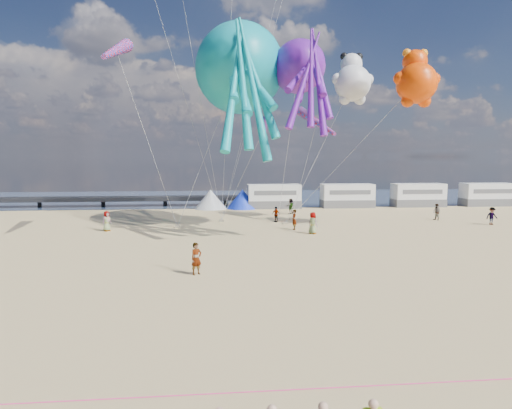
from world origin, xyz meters
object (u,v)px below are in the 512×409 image
(sandbag_e, at_px, (222,221))
(kite_octopus_purple, at_px, (298,67))
(sandbag_b, at_px, (278,220))
(tent_blue, at_px, (242,199))
(motorhome_3, at_px, (487,194))
(kite_octopus_teal, at_px, (239,69))
(motorhome_0, at_px, (274,196))
(motorhome_1, at_px, (347,196))
(kite_panda, at_px, (353,83))
(beachgoer_3, at_px, (276,214))
(windsock_mid, at_px, (317,122))
(windsock_right, at_px, (263,131))
(standing_person, at_px, (196,259))
(tent_white, at_px, (211,199))
(beachgoer_2, at_px, (492,216))
(kite_teddy_orange, at_px, (417,83))
(sandbag_d, at_px, (292,219))
(windsock_left, at_px, (116,51))
(sandbag_a, at_px, (178,227))
(beachgoer_7, at_px, (437,212))
(motorhome_2, at_px, (418,195))
(beachgoer_5, at_px, (294,220))
(beachgoer_4, at_px, (291,206))
(beachgoer_0, at_px, (313,223))
(beachgoer_6, at_px, (107,221))
(sandbag_c, at_px, (285,223))

(sandbag_e, xyz_separation_m, kite_octopus_purple, (6.65, -5.16, 14.13))
(sandbag_b, bearing_deg, tent_blue, 103.57)
(motorhome_3, relative_size, kite_octopus_teal, 0.45)
(motorhome_0, relative_size, kite_octopus_purple, 0.60)
(motorhome_1, height_order, kite_panda, kite_panda)
(tent_blue, height_order, kite_octopus_purple, kite_octopus_purple)
(beachgoer_3, relative_size, windsock_mid, 0.25)
(sandbag_b, xyz_separation_m, windsock_right, (-1.99, -4.09, 8.65))
(motorhome_1, xyz_separation_m, standing_person, (-18.23, -32.07, -0.61))
(motorhome_0, xyz_separation_m, tent_white, (-8.00, 0.00, -0.30))
(motorhome_1, bearing_deg, motorhome_0, 180.00)
(beachgoer_2, bearing_deg, kite_panda, 163.58)
(kite_teddy_orange, relative_size, windsock_right, 1.31)
(windsock_right, bearing_deg, tent_blue, 99.52)
(sandbag_b, height_order, kite_octopus_teal, kite_octopus_teal)
(sandbag_d, relative_size, windsock_left, 0.08)
(motorhome_3, distance_m, sandbag_a, 42.37)
(motorhome_3, height_order, standing_person, motorhome_3)
(motorhome_1, bearing_deg, beachgoer_7, -66.09)
(kite_panda, height_order, windsock_mid, kite_panda)
(motorhome_0, bearing_deg, motorhome_2, 0.00)
(tent_blue, distance_m, sandbag_a, 16.85)
(sandbag_a, relative_size, kite_octopus_teal, 0.03)
(motorhome_3, relative_size, tent_blue, 1.65)
(motorhome_3, relative_size, beachgoer_7, 3.91)
(motorhome_3, distance_m, standing_person, 49.14)
(motorhome_0, distance_m, beachgoer_5, 17.28)
(sandbag_a, height_order, kite_teddy_orange, kite_teddy_orange)
(beachgoer_4, relative_size, windsock_right, 0.38)
(beachgoer_5, bearing_deg, windsock_mid, 147.14)
(tent_white, xyz_separation_m, kite_octopus_purple, (7.76, -16.97, 13.04))
(beachgoer_0, bearing_deg, beachgoer_3, -20.71)
(beachgoer_7, xyz_separation_m, kite_octopus_teal, (-20.32, -1.53, 13.64))
(tent_white, xyz_separation_m, tent_blue, (4.00, 0.00, 0.00))
(motorhome_2, relative_size, motorhome_3, 1.00)
(standing_person, relative_size, beachgoer_5, 0.99)
(windsock_right, bearing_deg, sandbag_d, 60.61)
(tent_blue, distance_m, kite_octopus_purple, 21.73)
(sandbag_a, relative_size, windsock_right, 0.11)
(beachgoer_6, height_order, windsock_mid, windsock_mid)
(motorhome_1, xyz_separation_m, sandbag_e, (-16.39, -11.81, -1.39))
(beachgoer_6, distance_m, kite_teddy_orange, 29.60)
(beachgoer_4, bearing_deg, sandbag_d, 38.84)
(sandbag_c, distance_m, kite_octopus_teal, 15.04)
(beachgoer_6, distance_m, sandbag_e, 11.14)
(beachgoer_7, bearing_deg, windsock_left, -96.13)
(sandbag_d, bearing_deg, kite_panda, -14.92)
(kite_octopus_teal, relative_size, windsock_right, 3.17)
(sandbag_d, xyz_separation_m, windsock_right, (-3.52, -4.86, 8.65))
(beachgoer_0, distance_m, beachgoer_2, 18.47)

